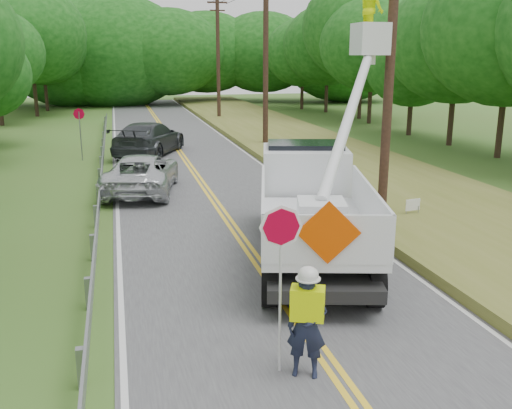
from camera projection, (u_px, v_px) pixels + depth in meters
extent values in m
plane|color=#495A26|center=(346.00, 387.00, 9.08)|extent=(140.00, 140.00, 0.00)
cube|color=#444446|center=(207.00, 191.00, 22.22)|extent=(7.20, 96.00, 0.02)
cube|color=yellow|center=(205.00, 191.00, 22.20)|extent=(0.12, 96.00, 0.00)
cube|color=yellow|center=(210.00, 190.00, 22.24)|extent=(0.12, 96.00, 0.00)
cube|color=silver|center=(117.00, 196.00, 21.42)|extent=(0.12, 96.00, 0.00)
cube|color=silver|center=(291.00, 186.00, 23.02)|extent=(0.12, 96.00, 0.00)
cube|color=gray|center=(81.00, 368.00, 8.98)|extent=(0.12, 0.14, 0.70)
cube|color=gray|center=(88.00, 294.00, 11.80)|extent=(0.12, 0.14, 0.70)
cube|color=gray|center=(93.00, 248.00, 14.61)|extent=(0.12, 0.14, 0.70)
cube|color=gray|center=(96.00, 217.00, 17.43)|extent=(0.12, 0.14, 0.70)
cube|color=gray|center=(98.00, 194.00, 20.25)|extent=(0.12, 0.14, 0.70)
cube|color=gray|center=(100.00, 177.00, 23.06)|extent=(0.12, 0.14, 0.70)
cube|color=gray|center=(101.00, 164.00, 25.88)|extent=(0.12, 0.14, 0.70)
cube|color=gray|center=(102.00, 153.00, 28.70)|extent=(0.12, 0.14, 0.70)
cube|color=gray|center=(103.00, 145.00, 31.51)|extent=(0.12, 0.14, 0.70)
cube|color=gray|center=(104.00, 137.00, 34.33)|extent=(0.12, 0.14, 0.70)
cube|color=gray|center=(104.00, 131.00, 37.15)|extent=(0.12, 0.14, 0.70)
cube|color=gray|center=(105.00, 126.00, 39.96)|extent=(0.12, 0.14, 0.70)
cube|color=gray|center=(105.00, 121.00, 42.78)|extent=(0.12, 0.14, 0.70)
cube|color=gray|center=(101.00, 176.00, 22.08)|extent=(0.05, 48.00, 0.34)
cylinder|color=black|center=(390.00, 61.00, 17.42)|extent=(0.30, 0.30, 10.00)
cylinder|color=black|center=(266.00, 58.00, 31.50)|extent=(0.30, 0.30, 10.00)
cylinder|color=black|center=(218.00, 57.00, 45.58)|extent=(0.30, 0.30, 10.00)
cube|color=black|center=(217.00, 2.00, 44.51)|extent=(1.60, 0.12, 0.12)
cube|color=black|center=(217.00, 10.00, 44.66)|extent=(1.20, 0.10, 0.10)
cube|color=#5B6323|center=(374.00, 178.00, 23.83)|extent=(7.00, 96.00, 0.30)
cylinder|color=#332319|center=(0.00, 105.00, 42.65)|extent=(0.32, 0.32, 3.12)
cylinder|color=#332319|center=(35.00, 93.00, 48.99)|extent=(0.32, 0.32, 4.02)
ellipsoid|color=#0F430E|center=(29.00, 34.00, 47.74)|extent=(9.39, 9.39, 8.26)
cylinder|color=#332319|center=(46.00, 92.00, 53.97)|extent=(0.32, 0.32, 3.50)
ellipsoid|color=#0F430E|center=(42.00, 46.00, 52.88)|extent=(8.17, 8.17, 7.19)
cylinder|color=#332319|center=(501.00, 122.00, 29.03)|extent=(0.32, 0.32, 3.75)
ellipsoid|color=#0F430E|center=(511.00, 28.00, 27.86)|extent=(8.75, 8.75, 7.70)
cylinder|color=#332319|center=(451.00, 116.00, 33.12)|extent=(0.32, 0.32, 3.49)
ellipsoid|color=#0F430E|center=(458.00, 40.00, 32.04)|extent=(8.14, 8.14, 7.16)
cylinder|color=#332319|center=(410.00, 115.00, 37.51)|extent=(0.32, 0.32, 2.69)
ellipsoid|color=#0F430E|center=(413.00, 64.00, 36.67)|extent=(6.28, 6.28, 5.53)
cylinder|color=#332319|center=(370.00, 101.00, 43.99)|extent=(0.32, 0.32, 3.47)
ellipsoid|color=#0F430E|center=(373.00, 44.00, 42.91)|extent=(8.09, 8.09, 7.12)
cylinder|color=#332319|center=(360.00, 93.00, 47.26)|extent=(0.32, 0.32, 4.26)
ellipsoid|color=#0F430E|center=(363.00, 28.00, 45.94)|extent=(9.93, 9.93, 8.74)
cylinder|color=#332319|center=(326.00, 93.00, 52.69)|extent=(0.32, 0.32, 3.53)
ellipsoid|color=#0F430E|center=(328.00, 45.00, 51.59)|extent=(8.23, 8.23, 7.24)
cylinder|color=#332319|center=(302.00, 93.00, 55.76)|extent=(0.32, 0.32, 3.15)
ellipsoid|color=#0F430E|center=(303.00, 53.00, 54.78)|extent=(7.35, 7.35, 6.47)
ellipsoid|color=#0F430E|center=(24.00, 52.00, 58.64)|extent=(11.02, 8.27, 8.27)
ellipsoid|color=#0F430E|center=(72.00, 52.00, 58.94)|extent=(15.21, 11.41, 11.41)
ellipsoid|color=#0F430E|center=(115.00, 52.00, 59.70)|extent=(15.97, 11.98, 11.98)
ellipsoid|color=#0F430E|center=(168.00, 52.00, 59.32)|extent=(11.98, 8.98, 8.98)
ellipsoid|color=#0F430E|center=(207.00, 52.00, 63.58)|extent=(11.98, 8.99, 8.99)
ellipsoid|color=#0F430E|center=(264.00, 52.00, 64.31)|extent=(12.01, 9.01, 9.01)
ellipsoid|color=#0F430E|center=(299.00, 52.00, 64.38)|extent=(10.13, 7.60, 7.60)
ellipsoid|color=#0F430E|center=(345.00, 52.00, 63.57)|extent=(14.73, 11.04, 11.04)
imported|color=#191E33|center=(307.00, 326.00, 9.19)|extent=(0.76, 0.64, 1.77)
cube|color=#BDDA00|center=(308.00, 303.00, 9.08)|extent=(0.63, 0.52, 0.54)
ellipsoid|color=silver|center=(308.00, 275.00, 8.96)|extent=(0.33, 0.33, 0.26)
cylinder|color=#B7B7B7|center=(280.00, 303.00, 9.22)|extent=(0.04, 0.04, 2.47)
cylinder|color=#A50021|center=(281.00, 227.00, 8.88)|extent=(0.71, 0.04, 0.71)
cylinder|color=black|center=(269.00, 282.00, 11.90)|extent=(0.59, 1.11, 1.06)
cylinder|color=black|center=(375.00, 282.00, 11.87)|extent=(0.59, 1.11, 1.06)
cylinder|color=black|center=(269.00, 247.00, 14.03)|extent=(0.59, 1.11, 1.06)
cylinder|color=black|center=(358.00, 248.00, 14.00)|extent=(0.59, 1.11, 1.06)
cylinder|color=black|center=(268.00, 217.00, 16.70)|extent=(0.59, 1.11, 1.06)
cylinder|color=black|center=(343.00, 217.00, 16.67)|extent=(0.59, 1.11, 1.06)
cube|color=black|center=(312.00, 240.00, 14.32)|extent=(4.04, 7.42, 0.28)
cube|color=silver|center=(315.00, 228.00, 13.43)|extent=(3.75, 5.56, 0.24)
cube|color=silver|center=(263.00, 206.00, 13.31)|extent=(1.35, 4.93, 0.99)
cube|color=silver|center=(369.00, 206.00, 13.27)|extent=(1.35, 4.93, 0.99)
cube|color=silver|center=(328.00, 240.00, 10.85)|extent=(2.47, 0.71, 0.99)
cube|color=silver|center=(305.00, 181.00, 16.97)|extent=(2.94, 2.66, 1.99)
cube|color=black|center=(305.00, 156.00, 17.00)|extent=(2.50, 1.95, 0.83)
cube|color=silver|center=(321.00, 221.00, 12.11)|extent=(1.21, 1.21, 0.88)
cube|color=silver|center=(370.00, 39.00, 17.09)|extent=(0.94, 0.94, 0.94)
imported|color=#BDDA00|center=(372.00, 10.00, 16.88)|extent=(0.62, 0.80, 1.65)
cube|color=#DC4500|center=(328.00, 233.00, 10.74)|extent=(1.22, 0.36, 1.25)
imported|color=silver|center=(142.00, 173.00, 21.81)|extent=(3.46, 5.72, 1.48)
imported|color=#363A3E|center=(149.00, 138.00, 30.09)|extent=(4.64, 6.48, 1.74)
cylinder|color=gray|center=(81.00, 136.00, 28.40)|extent=(0.06, 0.06, 2.46)
cylinder|color=#A50021|center=(79.00, 114.00, 28.12)|extent=(0.56, 0.08, 0.56)
cube|color=white|center=(413.00, 205.00, 17.91)|extent=(0.52, 0.10, 0.37)
cylinder|color=gray|center=(406.00, 215.00, 17.95)|extent=(0.02, 0.02, 0.53)
cylinder|color=gray|center=(418.00, 214.00, 18.04)|extent=(0.02, 0.02, 0.53)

